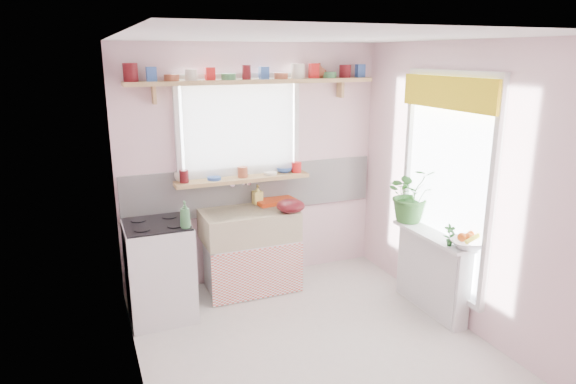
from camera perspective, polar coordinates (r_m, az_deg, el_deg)
name	(u,v)px	position (r m, az deg, el deg)	size (l,w,h in m)	color
room	(342,162)	(4.98, 6.00, 3.29)	(3.20, 3.20, 3.20)	beige
sink_unit	(250,250)	(5.33, -4.27, -6.41)	(0.95, 0.65, 1.11)	white
cooker	(160,270)	(4.91, -14.07, -8.44)	(0.58, 0.58, 0.93)	white
radiator_ledge	(432,271)	(5.09, 15.68, -8.47)	(0.22, 0.95, 0.78)	white
windowsill	(243,179)	(5.29, -5.04, 1.44)	(1.40, 0.22, 0.04)	tan
pine_shelf	(255,81)	(5.18, -3.65, 12.16)	(2.52, 0.24, 0.04)	tan
shelf_crockery	(255,74)	(5.18, -3.66, 12.99)	(2.47, 0.11, 0.12)	#590F14
sill_crockery	(243,172)	(5.27, -5.06, 2.25)	(1.35, 0.11, 0.12)	#590F14
dish_tray	(274,200)	(5.48, -1.60, -0.92)	(0.42, 0.31, 0.04)	red
colander	(291,206)	(5.12, 0.29, -1.55)	(0.29, 0.29, 0.13)	#550E15
jade_plant	(412,194)	(5.18, 13.56, -0.21)	(0.50, 0.43, 0.56)	#336C2B
fruit_bowl	(468,244)	(4.68, 19.34, -5.43)	(0.30, 0.30, 0.07)	silver
herb_pot	(450,235)	(4.65, 17.53, -4.62)	(0.10, 0.07, 0.19)	#255E26
soap_bottle_sink	(257,194)	(5.40, -3.41, -0.28)	(0.09, 0.10, 0.21)	#EDDE69
sill_cup	(181,176)	(5.19, -11.81, 1.72)	(0.13, 0.13, 0.10)	silver
sill_bowl	(284,169)	(5.49, -0.44, 2.53)	(0.18, 0.18, 0.06)	#375EB5
shelf_vase	(319,70)	(5.51, 3.51, 13.34)	(0.15, 0.15, 0.15)	#97482E
cooker_bottle	(185,215)	(4.54, -11.37, -2.48)	(0.09, 0.09, 0.24)	#3D7B47
fruit	(468,237)	(4.66, 19.41, -4.70)	(0.20, 0.14, 0.10)	#E85913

